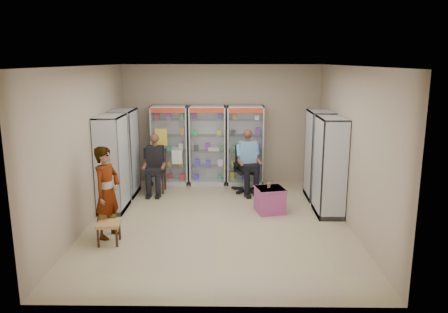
{
  "coord_description": "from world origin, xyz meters",
  "views": [
    {
      "loc": [
        0.22,
        -8.07,
        3.11
      ],
      "look_at": [
        0.09,
        0.7,
        1.16
      ],
      "focal_mm": 35.0,
      "sensor_mm": 36.0,
      "label": 1
    }
  ],
  "objects_px": {
    "cabinet_back_mid": "(208,145)",
    "standing_man": "(107,192)",
    "cabinet_back_right": "(245,145)",
    "wooden_chair": "(156,173)",
    "pink_trunk": "(270,200)",
    "cabinet_back_left": "(170,145)",
    "cabinet_left_far": "(125,153)",
    "woven_stool_a": "(268,200)",
    "office_chair": "(247,168)",
    "cabinet_right_near": "(330,167)",
    "cabinet_right_far": "(319,155)",
    "woven_stool_b": "(109,233)",
    "seated_shopkeeper": "(247,163)",
    "cabinet_left_near": "(112,164)"
  },
  "relations": [
    {
      "from": "cabinet_back_left",
      "to": "cabinet_left_near",
      "type": "xyz_separation_m",
      "value": [
        -0.93,
        -2.03,
        0.0
      ]
    },
    {
      "from": "cabinet_right_near",
      "to": "cabinet_left_far",
      "type": "xyz_separation_m",
      "value": [
        -4.46,
        1.3,
        0.0
      ]
    },
    {
      "from": "office_chair",
      "to": "standing_man",
      "type": "relative_size",
      "value": 0.68
    },
    {
      "from": "woven_stool_a",
      "to": "cabinet_left_far",
      "type": "bearing_deg",
      "value": 162.73
    },
    {
      "from": "cabinet_right_far",
      "to": "wooden_chair",
      "type": "distance_m",
      "value": 3.84
    },
    {
      "from": "seated_shopkeeper",
      "to": "pink_trunk",
      "type": "bearing_deg",
      "value": -88.13
    },
    {
      "from": "woven_stool_b",
      "to": "cabinet_left_far",
      "type": "bearing_deg",
      "value": 97.27
    },
    {
      "from": "cabinet_right_near",
      "to": "woven_stool_a",
      "type": "bearing_deg",
      "value": 76.6
    },
    {
      "from": "woven_stool_b",
      "to": "pink_trunk",
      "type": "bearing_deg",
      "value": 29.22
    },
    {
      "from": "cabinet_back_left",
      "to": "office_chair",
      "type": "relative_size",
      "value": 1.78
    },
    {
      "from": "cabinet_back_mid",
      "to": "pink_trunk",
      "type": "bearing_deg",
      "value": -56.82
    },
    {
      "from": "pink_trunk",
      "to": "standing_man",
      "type": "height_order",
      "value": "standing_man"
    },
    {
      "from": "cabinet_back_mid",
      "to": "cabinet_back_right",
      "type": "height_order",
      "value": "same"
    },
    {
      "from": "cabinet_left_far",
      "to": "seated_shopkeeper",
      "type": "distance_m",
      "value": 2.88
    },
    {
      "from": "cabinet_back_right",
      "to": "cabinet_right_near",
      "type": "distance_m",
      "value": 2.76
    },
    {
      "from": "cabinet_right_near",
      "to": "office_chair",
      "type": "xyz_separation_m",
      "value": [
        -1.61,
        1.58,
        -0.44
      ]
    },
    {
      "from": "cabinet_back_right",
      "to": "cabinet_left_near",
      "type": "distance_m",
      "value": 3.48
    },
    {
      "from": "wooden_chair",
      "to": "standing_man",
      "type": "relative_size",
      "value": 0.57
    },
    {
      "from": "cabinet_back_mid",
      "to": "cabinet_right_near",
      "type": "xyz_separation_m",
      "value": [
        2.58,
        -2.23,
        0.0
      ]
    },
    {
      "from": "wooden_chair",
      "to": "seated_shopkeeper",
      "type": "distance_m",
      "value": 2.19
    },
    {
      "from": "cabinet_right_far",
      "to": "cabinet_left_far",
      "type": "relative_size",
      "value": 1.0
    },
    {
      "from": "cabinet_left_far",
      "to": "woven_stool_b",
      "type": "xyz_separation_m",
      "value": [
        0.36,
        -2.84,
        -0.81
      ]
    },
    {
      "from": "cabinet_right_near",
      "to": "cabinet_left_near",
      "type": "height_order",
      "value": "same"
    },
    {
      "from": "cabinet_back_right",
      "to": "standing_man",
      "type": "height_order",
      "value": "cabinet_back_right"
    },
    {
      "from": "office_chair",
      "to": "standing_man",
      "type": "distance_m",
      "value": 3.82
    },
    {
      "from": "cabinet_left_far",
      "to": "cabinet_right_far",
      "type": "bearing_deg",
      "value": 87.43
    },
    {
      "from": "cabinet_left_far",
      "to": "cabinet_back_right",
      "type": "bearing_deg",
      "value": 108.19
    },
    {
      "from": "woven_stool_b",
      "to": "cabinet_back_left",
      "type": "bearing_deg",
      "value": 81.45
    },
    {
      "from": "seated_shopkeeper",
      "to": "woven_stool_a",
      "type": "relative_size",
      "value": 3.44
    },
    {
      "from": "cabinet_back_left",
      "to": "pink_trunk",
      "type": "relative_size",
      "value": 3.67
    },
    {
      "from": "seated_shopkeeper",
      "to": "pink_trunk",
      "type": "relative_size",
      "value": 2.63
    },
    {
      "from": "cabinet_back_mid",
      "to": "cabinet_back_left",
      "type": "bearing_deg",
      "value": 180.0
    },
    {
      "from": "cabinet_back_right",
      "to": "pink_trunk",
      "type": "xyz_separation_m",
      "value": [
        0.45,
        -2.14,
        -0.74
      ]
    },
    {
      "from": "office_chair",
      "to": "cabinet_left_far",
      "type": "bearing_deg",
      "value": 170.92
    },
    {
      "from": "seated_shopkeeper",
      "to": "cabinet_right_far",
      "type": "bearing_deg",
      "value": -29.57
    },
    {
      "from": "cabinet_back_mid",
      "to": "pink_trunk",
      "type": "distance_m",
      "value": 2.66
    },
    {
      "from": "cabinet_back_right",
      "to": "wooden_chair",
      "type": "bearing_deg",
      "value": -161.25
    },
    {
      "from": "wooden_chair",
      "to": "cabinet_right_far",
      "type": "bearing_deg",
      "value": -6.04
    },
    {
      "from": "cabinet_back_mid",
      "to": "standing_man",
      "type": "bearing_deg",
      "value": -114.81
    },
    {
      "from": "wooden_chair",
      "to": "cabinet_back_left",
      "type": "bearing_deg",
      "value": 71.1
    },
    {
      "from": "cabinet_back_left",
      "to": "standing_man",
      "type": "relative_size",
      "value": 1.21
    },
    {
      "from": "cabinet_back_right",
      "to": "office_chair",
      "type": "relative_size",
      "value": 1.78
    },
    {
      "from": "seated_shopkeeper",
      "to": "cabinet_left_far",
      "type": "bearing_deg",
      "value": 169.92
    },
    {
      "from": "cabinet_back_left",
      "to": "office_chair",
      "type": "height_order",
      "value": "cabinet_back_left"
    },
    {
      "from": "cabinet_right_far",
      "to": "cabinet_left_near",
      "type": "distance_m",
      "value": 4.55
    },
    {
      "from": "cabinet_back_mid",
      "to": "woven_stool_b",
      "type": "relative_size",
      "value": 5.2
    },
    {
      "from": "seated_shopkeeper",
      "to": "standing_man",
      "type": "bearing_deg",
      "value": -147.66
    },
    {
      "from": "office_chair",
      "to": "cabinet_back_left",
      "type": "bearing_deg",
      "value": 146.63
    },
    {
      "from": "cabinet_right_near",
      "to": "cabinet_right_far",
      "type": "bearing_deg",
      "value": 0.0
    },
    {
      "from": "office_chair",
      "to": "woven_stool_b",
      "type": "height_order",
      "value": "office_chair"
    }
  ]
}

